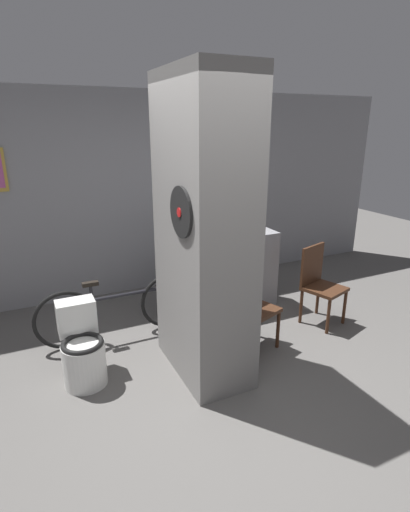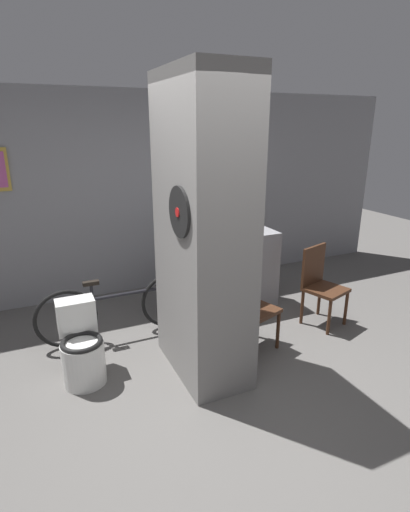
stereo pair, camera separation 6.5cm
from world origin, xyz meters
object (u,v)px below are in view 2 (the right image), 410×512
(chair_near_pillar, at_px, (249,302))
(bicycle, at_px, (120,308))
(toilet, at_px, (82,349))
(chair_by_doorway, at_px, (320,282))
(bottle_tall, at_px, (208,226))

(chair_near_pillar, bearing_deg, bicycle, 128.87)
(toilet, bearing_deg, chair_by_doorway, 0.10)
(bicycle, bearing_deg, toilet, -128.13)
(toilet, xyz_separation_m, bicycle, (0.49, 0.62, 0.03))
(chair_by_doorway, bearing_deg, toilet, 162.62)
(toilet, height_order, chair_by_doorway, chair_by_doorway)
(bicycle, xyz_separation_m, bottle_tall, (1.12, 0.20, 0.73))
(chair_near_pillar, distance_m, chair_by_doorway, 1.00)
(chair_by_doorway, bearing_deg, bicycle, 146.46)
(chair_near_pillar, distance_m, bottle_tall, 1.08)
(chair_by_doorway, bearing_deg, chair_near_pillar, 168.91)
(chair_by_doorway, xyz_separation_m, bottle_tall, (-1.02, 0.81, 0.57))
(chair_near_pillar, bearing_deg, bottle_tall, 72.80)
(toilet, distance_m, chair_by_doorway, 2.63)
(toilet, xyz_separation_m, bottle_tall, (1.61, 0.82, 0.76))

